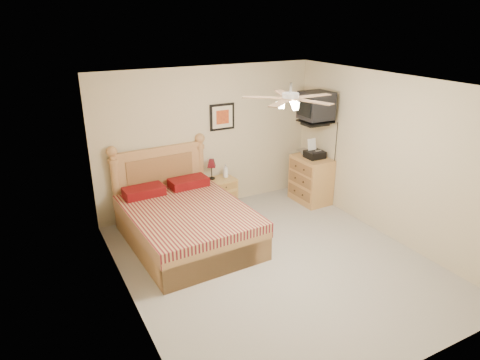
{
  "coord_description": "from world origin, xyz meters",
  "views": [
    {
      "loc": [
        -2.89,
        -4.36,
        3.28
      ],
      "look_at": [
        -0.09,
        0.9,
        0.96
      ],
      "focal_mm": 32.0,
      "sensor_mm": 36.0,
      "label": 1
    }
  ],
  "objects": [
    {
      "name": "wall_right",
      "position": [
        2.0,
        0.0,
        1.25
      ],
      "size": [
        0.04,
        4.5,
        2.5
      ],
      "primitive_type": "cube",
      "color": "beige",
      "rests_on": "ground"
    },
    {
      "name": "nightstand",
      "position": [
        0.09,
        2.0,
        0.29
      ],
      "size": [
        0.57,
        0.45,
        0.57
      ],
      "primitive_type": "cube",
      "rotation": [
        0.0,
        0.0,
        0.1
      ],
      "color": "olive",
      "rests_on": "ground"
    },
    {
      "name": "lotion_bottle",
      "position": [
        0.23,
        2.03,
        0.69
      ],
      "size": [
        0.11,
        0.11,
        0.24
      ],
      "primitive_type": "imported",
      "rotation": [
        0.0,
        0.0,
        -0.16
      ],
      "color": "white",
      "rests_on": "nightstand"
    },
    {
      "name": "dresser",
      "position": [
        1.73,
        1.52,
        0.43
      ],
      "size": [
        0.52,
        0.74,
        0.86
      ],
      "primitive_type": "cube",
      "rotation": [
        0.0,
        0.0,
        0.02
      ],
      "color": "#B98647",
      "rests_on": "ground"
    },
    {
      "name": "ceiling_fan",
      "position": [
        0.0,
        -0.2,
        2.36
      ],
      "size": [
        1.14,
        1.14,
        0.28
      ],
      "primitive_type": null,
      "color": "white",
      "rests_on": "ceiling"
    },
    {
      "name": "wall_left",
      "position": [
        -2.0,
        0.0,
        1.25
      ],
      "size": [
        0.04,
        4.5,
        2.5
      ],
      "primitive_type": "cube",
      "color": "beige",
      "rests_on": "ground"
    },
    {
      "name": "floor",
      "position": [
        0.0,
        0.0,
        0.0
      ],
      "size": [
        4.5,
        4.5,
        0.0
      ],
      "primitive_type": "plane",
      "color": "#A09B90",
      "rests_on": "ground"
    },
    {
      "name": "ceiling",
      "position": [
        0.0,
        0.0,
        2.5
      ],
      "size": [
        4.0,
        4.5,
        0.04
      ],
      "primitive_type": "cube",
      "color": "white",
      "rests_on": "ground"
    },
    {
      "name": "wall_front",
      "position": [
        0.0,
        -2.25,
        1.25
      ],
      "size": [
        4.0,
        0.04,
        2.5
      ],
      "primitive_type": "cube",
      "color": "beige",
      "rests_on": "ground"
    },
    {
      "name": "wall_tv",
      "position": [
        1.75,
        1.34,
        1.81
      ],
      "size": [
        0.56,
        0.46,
        0.58
      ],
      "primitive_type": null,
      "color": "black",
      "rests_on": "wall_right"
    },
    {
      "name": "bed",
      "position": [
        -0.87,
        1.12,
        0.69
      ],
      "size": [
        1.73,
        2.21,
        1.39
      ],
      "primitive_type": null,
      "rotation": [
        0.0,
        0.0,
        0.05
      ],
      "color": "#B87F4B",
      "rests_on": "ground"
    },
    {
      "name": "magazine_lower",
      "position": [
        1.68,
        1.81,
        0.87
      ],
      "size": [
        0.31,
        0.34,
        0.03
      ],
      "primitive_type": "imported",
      "rotation": [
        0.0,
        0.0,
        -0.42
      ],
      "color": "beige",
      "rests_on": "dresser"
    },
    {
      "name": "magazine_upper",
      "position": [
        1.68,
        1.8,
        0.89
      ],
      "size": [
        0.25,
        0.32,
        0.02
      ],
      "primitive_type": "imported",
      "rotation": [
        0.0,
        0.0,
        0.15
      ],
      "color": "gray",
      "rests_on": "magazine_lower"
    },
    {
      "name": "wall_back",
      "position": [
        0.0,
        2.25,
        1.25
      ],
      "size": [
        4.0,
        0.04,
        2.5
      ],
      "primitive_type": "cube",
      "color": "beige",
      "rests_on": "ground"
    },
    {
      "name": "fax_machine",
      "position": [
        1.76,
        1.49,
        1.02
      ],
      "size": [
        0.32,
        0.33,
        0.33
      ],
      "primitive_type": null,
      "rotation": [
        0.0,
        0.0,
        -0.01
      ],
      "color": "black",
      "rests_on": "dresser"
    },
    {
      "name": "table_lamp",
      "position": [
        -0.02,
        2.08,
        0.75
      ],
      "size": [
        0.24,
        0.24,
        0.36
      ],
      "primitive_type": null,
      "rotation": [
        0.0,
        0.0,
        0.26
      ],
      "color": "#4F0D13",
      "rests_on": "nightstand"
    },
    {
      "name": "framed_picture",
      "position": [
        0.27,
        2.23,
        1.62
      ],
      "size": [
        0.46,
        0.04,
        0.46
      ],
      "primitive_type": "cube",
      "color": "black",
      "rests_on": "wall_back"
    }
  ]
}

